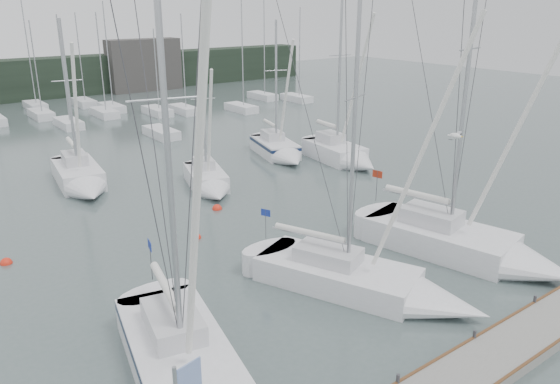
{
  "coord_description": "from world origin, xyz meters",
  "views": [
    {
      "loc": [
        -13.41,
        -13.11,
        11.57
      ],
      "look_at": [
        0.23,
        5.0,
        3.72
      ],
      "focal_mm": 35.0,
      "sensor_mm": 36.0,
      "label": 1
    }
  ],
  "objects_px": {
    "sailboat_near_center": "(385,288)",
    "sailboat_mid_e": "(345,156)",
    "sailboat_mid_d": "(281,151)",
    "buoy_a": "(197,238)",
    "buoy_c": "(6,263)",
    "sailboat_mid_b": "(82,181)",
    "buoy_b": "(217,209)",
    "sailboat_near_right": "(482,250)",
    "sailboat_mid_c": "(209,183)"
  },
  "relations": [
    {
      "from": "sailboat_mid_b",
      "to": "buoy_a",
      "type": "xyz_separation_m",
      "value": [
        2.13,
        -11.5,
        -0.59
      ]
    },
    {
      "from": "sailboat_mid_c",
      "to": "buoy_b",
      "type": "relative_size",
      "value": 16.76
    },
    {
      "from": "sailboat_mid_c",
      "to": "buoy_c",
      "type": "xyz_separation_m",
      "value": [
        -12.97,
        -3.42,
        -0.52
      ]
    },
    {
      "from": "sailboat_mid_b",
      "to": "sailboat_near_center",
      "type": "bearing_deg",
      "value": -68.39
    },
    {
      "from": "sailboat_mid_c",
      "to": "sailboat_near_center",
      "type": "bearing_deg",
      "value": -76.25
    },
    {
      "from": "sailboat_near_right",
      "to": "sailboat_mid_d",
      "type": "xyz_separation_m",
      "value": [
        3.46,
        20.28,
        -0.03
      ]
    },
    {
      "from": "buoy_c",
      "to": "sailboat_mid_e",
      "type": "bearing_deg",
      "value": 6.48
    },
    {
      "from": "sailboat_near_right",
      "to": "sailboat_near_center",
      "type": "bearing_deg",
      "value": 163.46
    },
    {
      "from": "sailboat_near_center",
      "to": "buoy_a",
      "type": "distance_m",
      "value": 10.66
    },
    {
      "from": "sailboat_near_center",
      "to": "buoy_c",
      "type": "relative_size",
      "value": 25.09
    },
    {
      "from": "sailboat_near_center",
      "to": "buoy_b",
      "type": "height_order",
      "value": "sailboat_near_center"
    },
    {
      "from": "buoy_a",
      "to": "buoy_c",
      "type": "xyz_separation_m",
      "value": [
        -8.59,
        2.77,
        0.0
      ]
    },
    {
      "from": "sailboat_mid_c",
      "to": "buoy_a",
      "type": "xyz_separation_m",
      "value": [
        -4.38,
        -6.19,
        -0.52
      ]
    },
    {
      "from": "sailboat_near_right",
      "to": "sailboat_mid_c",
      "type": "distance_m",
      "value": 17.48
    },
    {
      "from": "sailboat_mid_d",
      "to": "buoy_b",
      "type": "distance_m",
      "value": 11.9
    },
    {
      "from": "sailboat_mid_c",
      "to": "buoy_c",
      "type": "distance_m",
      "value": 13.42
    },
    {
      "from": "buoy_b",
      "to": "sailboat_near_center",
      "type": "bearing_deg",
      "value": -89.13
    },
    {
      "from": "sailboat_near_center",
      "to": "sailboat_mid_d",
      "type": "relative_size",
      "value": 1.24
    },
    {
      "from": "sailboat_mid_c",
      "to": "sailboat_mid_d",
      "type": "relative_size",
      "value": 0.87
    },
    {
      "from": "sailboat_mid_d",
      "to": "buoy_a",
      "type": "height_order",
      "value": "sailboat_mid_d"
    },
    {
      "from": "sailboat_mid_b",
      "to": "sailboat_mid_e",
      "type": "bearing_deg",
      "value": -10.7
    },
    {
      "from": "sailboat_mid_c",
      "to": "buoy_a",
      "type": "bearing_deg",
      "value": -107.51
    },
    {
      "from": "buoy_c",
      "to": "sailboat_mid_c",
      "type": "bearing_deg",
      "value": 14.77
    },
    {
      "from": "buoy_a",
      "to": "buoy_b",
      "type": "height_order",
      "value": "buoy_b"
    },
    {
      "from": "sailboat_near_right",
      "to": "buoy_c",
      "type": "height_order",
      "value": "sailboat_near_right"
    },
    {
      "from": "sailboat_mid_b",
      "to": "sailboat_mid_e",
      "type": "distance_m",
      "value": 18.89
    },
    {
      "from": "sailboat_near_right",
      "to": "sailboat_mid_e",
      "type": "relative_size",
      "value": 1.23
    },
    {
      "from": "sailboat_near_center",
      "to": "sailboat_near_right",
      "type": "relative_size",
      "value": 0.85
    },
    {
      "from": "sailboat_near_center",
      "to": "sailboat_mid_e",
      "type": "height_order",
      "value": "sailboat_near_center"
    },
    {
      "from": "sailboat_near_right",
      "to": "sailboat_mid_e",
      "type": "distance_m",
      "value": 17.33
    },
    {
      "from": "sailboat_near_center",
      "to": "sailboat_mid_c",
      "type": "bearing_deg",
      "value": 63.02
    },
    {
      "from": "sailboat_mid_c",
      "to": "sailboat_mid_d",
      "type": "xyz_separation_m",
      "value": [
        8.47,
        3.54,
        0.05
      ]
    },
    {
      "from": "sailboat_mid_e",
      "to": "sailboat_near_center",
      "type": "bearing_deg",
      "value": -121.66
    },
    {
      "from": "sailboat_mid_b",
      "to": "buoy_a",
      "type": "height_order",
      "value": "sailboat_mid_b"
    },
    {
      "from": "buoy_a",
      "to": "sailboat_near_right",
      "type": "bearing_deg",
      "value": -48.38
    },
    {
      "from": "buoy_c",
      "to": "sailboat_mid_b",
      "type": "bearing_deg",
      "value": 53.49
    },
    {
      "from": "sailboat_mid_c",
      "to": "buoy_c",
      "type": "height_order",
      "value": "sailboat_mid_c"
    },
    {
      "from": "sailboat_mid_d",
      "to": "sailboat_mid_e",
      "type": "height_order",
      "value": "sailboat_mid_e"
    },
    {
      "from": "sailboat_near_center",
      "to": "sailboat_mid_e",
      "type": "xyz_separation_m",
      "value": [
        12.57,
        15.68,
        0.13
      ]
    },
    {
      "from": "sailboat_mid_e",
      "to": "buoy_a",
      "type": "height_order",
      "value": "sailboat_mid_e"
    },
    {
      "from": "buoy_b",
      "to": "buoy_c",
      "type": "xyz_separation_m",
      "value": [
        -11.62,
        -0.24,
        0.0
      ]
    },
    {
      "from": "buoy_a",
      "to": "buoy_c",
      "type": "distance_m",
      "value": 9.03
    },
    {
      "from": "sailboat_mid_e",
      "to": "buoy_b",
      "type": "height_order",
      "value": "sailboat_mid_e"
    },
    {
      "from": "sailboat_mid_e",
      "to": "buoy_a",
      "type": "xyz_separation_m",
      "value": [
        -15.8,
        -5.54,
        -0.62
      ]
    },
    {
      "from": "sailboat_mid_c",
      "to": "sailboat_mid_e",
      "type": "xyz_separation_m",
      "value": [
        11.42,
        -0.65,
        0.1
      ]
    },
    {
      "from": "sailboat_near_right",
      "to": "sailboat_mid_d",
      "type": "relative_size",
      "value": 1.46
    },
    {
      "from": "sailboat_mid_b",
      "to": "buoy_c",
      "type": "height_order",
      "value": "sailboat_mid_b"
    },
    {
      "from": "sailboat_near_right",
      "to": "buoy_b",
      "type": "height_order",
      "value": "sailboat_near_right"
    },
    {
      "from": "sailboat_mid_b",
      "to": "buoy_b",
      "type": "relative_size",
      "value": 19.9
    },
    {
      "from": "buoy_b",
      "to": "sailboat_mid_e",
      "type": "bearing_deg",
      "value": 11.22
    }
  ]
}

